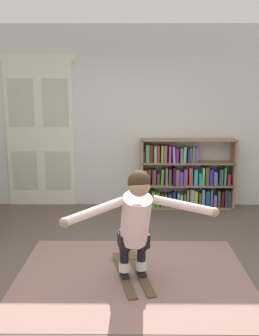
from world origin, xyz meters
TOP-DOWN VIEW (x-y plane):
  - ground_plane at (0.00, 0.00)m, footprint 7.20×7.20m
  - back_wall at (0.00, 2.60)m, footprint 6.00×0.10m
  - double_door at (-1.44, 2.54)m, footprint 1.22×0.05m
  - rug at (0.08, -0.01)m, footprint 2.41×1.91m
  - bookshelf at (0.90, 2.39)m, footprint 1.52×0.30m
  - skis_pair at (0.07, 0.02)m, footprint 0.46×0.96m
  - person_skier at (0.11, -0.15)m, footprint 1.45×0.72m

SIDE VIEW (x-z plane):
  - ground_plane at x=0.00m, z-range 0.00..0.00m
  - rug at x=0.08m, z-range 0.00..0.01m
  - skis_pair at x=0.07m, z-range -0.01..0.06m
  - bookshelf at x=0.90m, z-range -0.06..1.06m
  - person_skier at x=0.11m, z-range 0.14..1.25m
  - double_door at x=-1.44m, z-range 0.01..2.46m
  - back_wall at x=0.00m, z-range 0.00..2.90m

